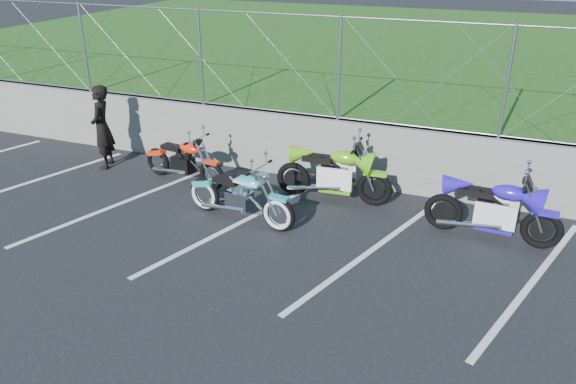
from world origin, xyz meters
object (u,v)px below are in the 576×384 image
at_px(naked_orange, 185,162).
at_px(sportbike_green, 335,176).
at_px(cruiser_turquoise, 241,198).
at_px(sportbike_blue, 494,212).
at_px(person_standing, 102,127).

xyz_separation_m(naked_orange, sportbike_green, (3.07, 0.30, 0.07)).
distance_m(cruiser_turquoise, sportbike_blue, 4.22).
distance_m(naked_orange, sportbike_blue, 5.94).
bearing_deg(naked_orange, sportbike_green, 15.55).
xyz_separation_m(cruiser_turquoise, person_standing, (-3.88, 1.23, 0.46)).
bearing_deg(person_standing, sportbike_green, 69.73).
height_order(cruiser_turquoise, naked_orange, cruiser_turquoise).
relative_size(cruiser_turquoise, sportbike_blue, 1.00).
height_order(naked_orange, sportbike_green, sportbike_green).
height_order(cruiser_turquoise, sportbike_green, sportbike_green).
height_order(sportbike_blue, person_standing, person_standing).
bearing_deg(person_standing, naked_orange, 64.57).
xyz_separation_m(cruiser_turquoise, naked_orange, (-1.82, 1.12, -0.01)).
bearing_deg(sportbike_blue, naked_orange, -178.51).
bearing_deg(sportbike_blue, person_standing, -178.83).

